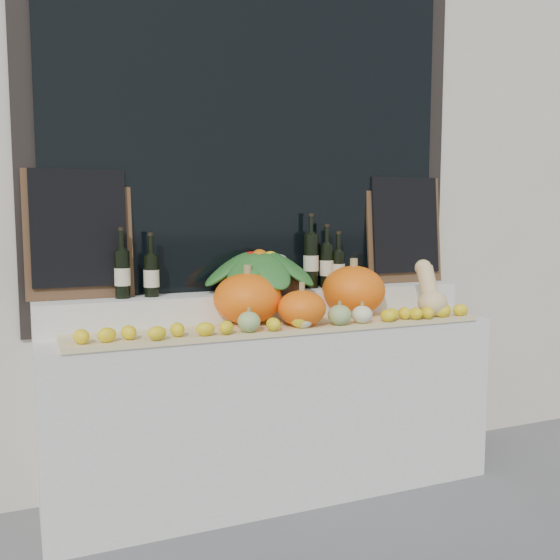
% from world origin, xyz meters
% --- Properties ---
extents(storefront_facade, '(7.00, 0.94, 4.50)m').
position_xyz_m(storefront_facade, '(0.00, 2.25, 2.25)').
color(storefront_facade, beige).
rests_on(storefront_facade, ground).
extents(display_sill, '(2.30, 0.55, 0.88)m').
position_xyz_m(display_sill, '(0.00, 1.52, 0.44)').
color(display_sill, silver).
rests_on(display_sill, ground).
extents(rear_tier, '(2.30, 0.25, 0.16)m').
position_xyz_m(rear_tier, '(0.00, 1.68, 0.96)').
color(rear_tier, silver).
rests_on(rear_tier, display_sill).
extents(straw_bedding, '(2.10, 0.32, 0.02)m').
position_xyz_m(straw_bedding, '(0.00, 1.40, 0.89)').
color(straw_bedding, tan).
rests_on(straw_bedding, display_sill).
extents(pumpkin_left, '(0.43, 0.43, 0.25)m').
position_xyz_m(pumpkin_left, '(-0.16, 1.49, 1.03)').
color(pumpkin_left, orange).
rests_on(pumpkin_left, straw_bedding).
extents(pumpkin_right, '(0.41, 0.41, 0.27)m').
position_xyz_m(pumpkin_right, '(0.45, 1.51, 1.04)').
color(pumpkin_right, orange).
rests_on(pumpkin_right, straw_bedding).
extents(pumpkin_center, '(0.24, 0.24, 0.17)m').
position_xyz_m(pumpkin_center, '(0.06, 1.33, 0.99)').
color(pumpkin_center, orange).
rests_on(pumpkin_center, straw_bedding).
extents(butternut_squash, '(0.16, 0.21, 0.30)m').
position_xyz_m(butternut_squash, '(0.82, 1.34, 1.03)').
color(butternut_squash, '#E8C588').
rests_on(butternut_squash, straw_bedding).
extents(decorative_gourds, '(0.70, 0.12, 0.15)m').
position_xyz_m(decorative_gourds, '(0.09, 1.28, 0.96)').
color(decorative_gourds, '#357121').
rests_on(decorative_gourds, straw_bedding).
extents(lemon_heap, '(2.20, 0.16, 0.06)m').
position_xyz_m(lemon_heap, '(0.00, 1.29, 0.94)').
color(lemon_heap, yellow).
rests_on(lemon_heap, straw_bedding).
extents(produce_bowl, '(0.64, 0.64, 0.23)m').
position_xyz_m(produce_bowl, '(-0.03, 1.66, 1.15)').
color(produce_bowl, black).
rests_on(produce_bowl, rear_tier).
extents(wine_bottle_far_left, '(0.08, 0.08, 0.34)m').
position_xyz_m(wine_bottle_far_left, '(-0.73, 1.67, 1.16)').
color(wine_bottle_far_left, black).
rests_on(wine_bottle_far_left, rear_tier).
extents(wine_bottle_near_left, '(0.08, 0.08, 0.32)m').
position_xyz_m(wine_bottle_near_left, '(-0.59, 1.68, 1.15)').
color(wine_bottle_near_left, black).
rests_on(wine_bottle_near_left, rear_tier).
extents(wine_bottle_tall, '(0.08, 0.08, 0.41)m').
position_xyz_m(wine_bottle_tall, '(0.29, 1.69, 1.19)').
color(wine_bottle_tall, black).
rests_on(wine_bottle_tall, rear_tier).
extents(wine_bottle_near_right, '(0.08, 0.08, 0.35)m').
position_xyz_m(wine_bottle_near_right, '(0.38, 1.68, 1.16)').
color(wine_bottle_near_right, black).
rests_on(wine_bottle_near_right, rear_tier).
extents(wine_bottle_far_right, '(0.08, 0.08, 0.31)m').
position_xyz_m(wine_bottle_far_right, '(0.44, 1.67, 1.14)').
color(wine_bottle_far_right, black).
rests_on(wine_bottle_far_right, rear_tier).
extents(chalkboard_left, '(0.50, 0.09, 0.62)m').
position_xyz_m(chalkboard_left, '(-0.92, 1.74, 1.36)').
color(chalkboard_left, '#4C331E').
rests_on(chalkboard_left, rear_tier).
extents(chalkboard_right, '(0.50, 0.09, 0.62)m').
position_xyz_m(chalkboard_right, '(0.92, 1.74, 1.36)').
color(chalkboard_right, '#4C331E').
rests_on(chalkboard_right, rear_tier).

